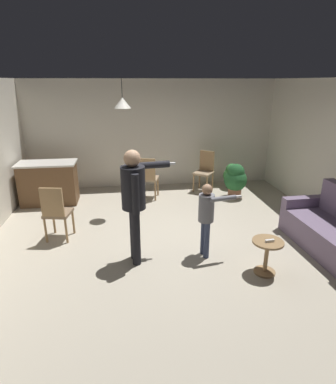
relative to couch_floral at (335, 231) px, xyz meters
name	(u,v)px	position (x,y,z in m)	size (l,w,h in m)	color
ground	(171,240)	(-2.61, 0.69, -0.33)	(7.68, 7.68, 0.00)	#B2A893
wall_back	(152,134)	(-2.61, 3.89, 1.02)	(6.40, 0.10, 2.70)	silver
couch_floral	(335,231)	(0.00, 0.00, 0.00)	(0.90, 1.82, 1.00)	slate
kitchen_counter	(49,183)	(-5.06, 2.84, 0.15)	(1.26, 0.66, 0.95)	brown
side_table_by_couch	(267,253)	(-1.40, -0.49, 0.00)	(0.44, 0.44, 0.52)	#99754C
person_adult	(135,195)	(-3.23, 0.11, 0.75)	(0.83, 0.58, 1.75)	black
person_child	(207,212)	(-2.14, 0.10, 0.41)	(0.64, 0.34, 1.20)	#384260
dining_chair_by_counter	(148,177)	(-2.82, 2.80, 0.21)	(0.52, 0.52, 1.00)	#99754C
dining_chair_near_wall	(56,211)	(-4.55, 0.98, 0.21)	(0.49, 0.49, 1.00)	#99754C
dining_chair_centre_back	(205,170)	(-1.37, 3.20, 0.21)	(0.59, 0.59, 1.00)	#99754C
potted_plant_corner	(236,179)	(-0.77, 2.60, 0.12)	(0.53, 0.53, 0.82)	brown
potted_plant_by_wall	(232,175)	(-0.64, 3.27, 0.03)	(0.43, 0.43, 0.65)	#4C4742
spare_remote_on_table	(270,241)	(-1.39, -0.52, 0.21)	(0.04, 0.13, 0.04)	white
ceiling_light_pendant	(122,103)	(-3.34, 2.05, 1.92)	(0.32, 0.32, 0.55)	silver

